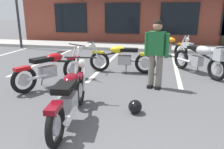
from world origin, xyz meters
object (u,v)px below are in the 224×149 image
object	(u,v)px
helmet_on_pavement	(135,107)
person_by_back_row	(156,50)
motorcycle_blue_standard	(51,68)
motorcycle_red_sportbike	(201,58)
motorcycle_silver_naked	(168,46)
motorcycle_foreground_classic	(70,96)
motorcycle_green_cafe_racer	(121,58)

from	to	relation	value
helmet_on_pavement	person_by_back_row	bearing A→B (deg)	78.70
motorcycle_blue_standard	helmet_on_pavement	bearing A→B (deg)	-26.65
motorcycle_red_sportbike	motorcycle_silver_naked	bearing A→B (deg)	108.24
motorcycle_foreground_classic	helmet_on_pavement	size ratio (longest dim) A/B	8.10
motorcycle_blue_standard	motorcycle_green_cafe_racer	size ratio (longest dim) A/B	0.91
motorcycle_blue_standard	motorcycle_green_cafe_racer	distance (m)	2.25
motorcycle_silver_naked	motorcycle_green_cafe_racer	bearing A→B (deg)	-116.95
motorcycle_blue_standard	helmet_on_pavement	world-z (taller)	motorcycle_blue_standard
motorcycle_red_sportbike	person_by_back_row	size ratio (longest dim) A/B	1.07
motorcycle_foreground_classic	motorcycle_red_sportbike	distance (m)	4.45
motorcycle_silver_naked	helmet_on_pavement	size ratio (longest dim) A/B	6.39
motorcycle_foreground_classic	person_by_back_row	distance (m)	2.56
motorcycle_foreground_classic	person_by_back_row	xyz separation A→B (m)	(1.37, 2.11, 0.49)
motorcycle_silver_naked	motorcycle_green_cafe_racer	distance (m)	3.25
motorcycle_red_sportbike	motorcycle_silver_naked	size ratio (longest dim) A/B	1.08
person_by_back_row	motorcycle_blue_standard	bearing A→B (deg)	-171.29
motorcycle_red_sportbike	motorcycle_green_cafe_racer	size ratio (longest dim) A/B	0.85
motorcycle_blue_standard	motorcycle_silver_naked	bearing A→B (deg)	56.61
person_by_back_row	helmet_on_pavement	bearing A→B (deg)	-101.30
motorcycle_red_sportbike	motorcycle_blue_standard	bearing A→B (deg)	-154.43
motorcycle_red_sportbike	motorcycle_blue_standard	xyz separation A→B (m)	(-3.89, -1.86, -0.07)
motorcycle_foreground_classic	motorcycle_red_sportbike	bearing A→B (deg)	53.30
motorcycle_foreground_classic	helmet_on_pavement	bearing A→B (deg)	27.73
motorcycle_foreground_classic	motorcycle_blue_standard	distance (m)	2.10
helmet_on_pavement	motorcycle_red_sportbike	bearing A→B (deg)	62.04
motorcycle_blue_standard	motorcycle_green_cafe_racer	world-z (taller)	same
motorcycle_silver_naked	motorcycle_blue_standard	world-z (taller)	same
motorcycle_foreground_classic	motorcycle_blue_standard	size ratio (longest dim) A/B	1.10
motorcycle_blue_standard	motorcycle_green_cafe_racer	xyz separation A→B (m)	(1.53, 1.65, 0.00)
motorcycle_foreground_classic	motorcycle_green_cafe_racer	bearing A→B (deg)	84.95
motorcycle_red_sportbike	motorcycle_green_cafe_racer	world-z (taller)	same
motorcycle_silver_naked	helmet_on_pavement	bearing A→B (deg)	-97.10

